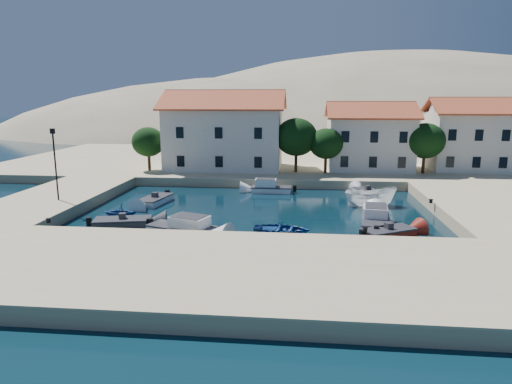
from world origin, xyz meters
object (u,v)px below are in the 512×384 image
cabin_cruiser_east (376,220)px  boat_east (370,206)px  cabin_cruiser_south (182,228)px  lamppost (55,157)px  building_right (467,133)px  rowboat_south (282,233)px  building_mid (369,135)px  building_left (225,129)px

cabin_cruiser_east → boat_east: bearing=2.9°
cabin_cruiser_south → boat_east: (15.02, 10.30, -0.48)m
lamppost → boat_east: (27.57, 4.61, -4.75)m
cabin_cruiser_south → cabin_cruiser_east: size_ratio=1.00×
building_right → rowboat_south: size_ratio=2.29×
building_mid → rowboat_south: (-9.67, -25.75, -5.22)m
lamppost → boat_east: 28.35m
building_right → boat_east: 22.94m
building_right → cabin_cruiser_south: 40.37m
rowboat_south → building_right: bearing=-34.3°
building_mid → building_right: size_ratio=1.11×
rowboat_south → lamppost: bearing=81.3°
building_mid → lamppost: building_mid is taller
building_left → cabin_cruiser_south: building_left is taller
cabin_cruiser_east → rowboat_south: bearing=118.8°
building_mid → boat_east: bearing=-96.7°
building_left → cabin_cruiser_east: size_ratio=2.70×
cabin_cruiser_east → boat_east: 6.64m
building_right → lamppost: bearing=-152.1°
lamppost → building_right: bearing=27.9°
rowboat_south → boat_east: 12.14m
building_right → cabin_cruiser_south: bearing=-136.3°
building_mid → building_right: (12.00, 1.00, 0.25)m
cabin_cruiser_south → rowboat_south: cabin_cruiser_south is taller
building_left → rowboat_south: (8.33, -24.75, -5.94)m
lamppost → cabin_cruiser_south: lamppost is taller
rowboat_south → boat_east: boat_east is taller
lamppost → boat_east: size_ratio=1.28×
building_right → cabin_cruiser_east: size_ratio=1.73×
lamppost → rowboat_south: (19.83, -4.75, -4.75)m
building_right → cabin_cruiser_east: 28.47m
building_left → boat_east: bearing=-43.8°
building_left → cabin_cruiser_south: 26.29m
cabin_cruiser_east → cabin_cruiser_south: bearing=112.1°
cabin_cruiser_east → building_mid: bearing=1.6°
building_left → cabin_cruiser_east: (15.51, -21.99, -5.46)m
rowboat_south → cabin_cruiser_east: 7.70m
building_mid → cabin_cruiser_east: 23.61m
building_mid → rowboat_south: size_ratio=2.54×
lamppost → rowboat_south: 20.94m
building_left → cabin_cruiser_south: (1.05, -25.69, -5.46)m
lamppost → cabin_cruiser_east: size_ratio=1.14×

